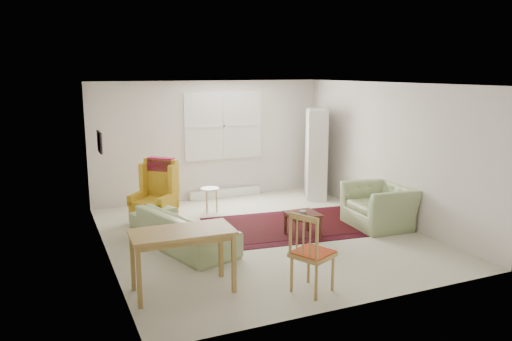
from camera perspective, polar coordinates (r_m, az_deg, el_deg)
name	(u,v)px	position (r m, az deg, el deg)	size (l,w,h in m)	color
room	(259,159)	(8.29, 0.36, 1.30)	(5.04, 5.54, 2.51)	beige
rug	(290,225)	(8.89, 3.95, -6.28)	(2.89, 1.86, 0.03)	black
sofa	(183,222)	(7.83, -8.39, -5.84)	(2.01, 0.79, 0.81)	#8C9F6A
armchair	(380,202)	(9.03, 14.04, -3.48)	(1.14, 0.99, 0.89)	#8C9F6A
wingback_chair	(153,192)	(9.04, -11.65, -2.46)	(0.67, 0.71, 1.16)	gold
coffee_table	(303,225)	(8.30, 5.34, -6.19)	(0.51, 0.51, 0.41)	#441D15
stool	(210,200)	(9.71, -5.28, -3.38)	(0.36, 0.36, 0.49)	white
cabinet	(317,154)	(10.74, 6.93, 1.90)	(0.40, 0.76, 1.91)	silver
desk	(183,261)	(6.31, -8.35, -10.20)	(1.25, 0.63, 0.79)	#A68543
desk_chair	(313,252)	(6.24, 6.50, -9.24)	(0.45, 0.45, 1.03)	#A68543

